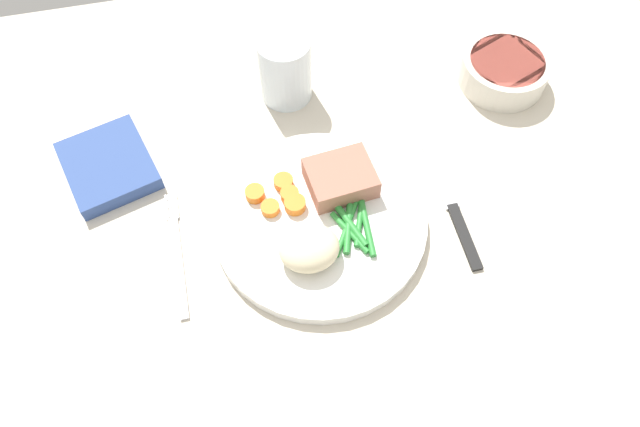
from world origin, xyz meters
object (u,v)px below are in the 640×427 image
napkin (109,166)px  water_glass (285,73)px  dinner_plate (320,221)px  fork (177,254)px  meat_portion (341,178)px  salad_bowl (504,69)px  knife (450,200)px

napkin → water_glass: bearing=17.8°
dinner_plate → fork: (-17.11, -0.26, -0.60)cm
fork → napkin: (-7.06, 13.90, 0.83)cm
meat_portion → salad_bowl: meat_portion is taller
meat_portion → fork: 21.18cm
napkin → meat_portion: bearing=-19.2°
knife → water_glass: water_glass is taller
dinner_plate → fork: 17.13cm
fork → napkin: 15.61cm
salad_bowl → napkin: bearing=-176.4°
knife → fork: bearing=-177.7°
meat_portion → napkin: (-27.60, 9.64, -2.05)cm
knife → salad_bowl: bearing=54.4°
dinner_plate → meat_portion: (3.43, 4.00, 2.28)cm
meat_portion → knife: bearing=-18.4°
water_glass → napkin: 25.72cm
fork → salad_bowl: 50.04cm
salad_bowl → napkin: size_ratio=1.02×
water_glass → salad_bowl: water_glass is taller
dinner_plate → meat_portion: 5.74cm
knife → napkin: size_ratio=1.76×
water_glass → napkin: bearing=-162.2°
dinner_plate → salad_bowl: salad_bowl is taller
meat_portion → napkin: 29.31cm
dinner_plate → napkin: 27.76cm
salad_bowl → fork: bearing=-159.8°
meat_portion → salad_bowl: bearing=26.3°
water_glass → knife: bearing=-53.4°
knife → salad_bowl: (13.50, 17.32, 2.11)cm
fork → knife: bearing=1.1°
knife → meat_portion: bearing=163.9°
meat_portion → water_glass: (-3.28, 17.46, 0.89)cm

